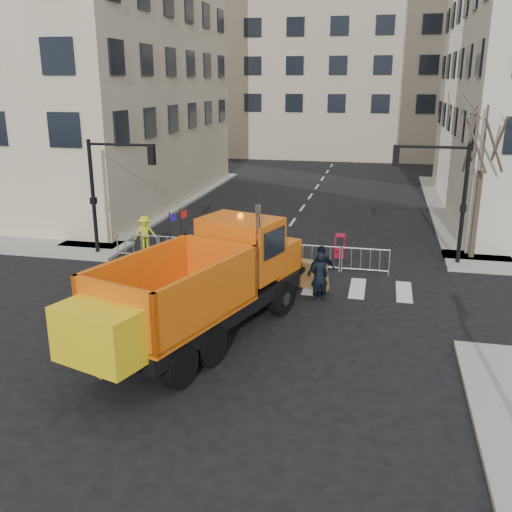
% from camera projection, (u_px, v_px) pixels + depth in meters
% --- Properties ---
extents(ground, '(120.00, 120.00, 0.00)m').
position_uv_depth(ground, '(214.00, 336.00, 18.42)').
color(ground, black).
rests_on(ground, ground).
extents(sidewalk_back, '(64.00, 5.00, 0.15)m').
position_uv_depth(sidewalk_back, '(267.00, 258.00, 26.33)').
color(sidewalk_back, gray).
rests_on(sidewalk_back, ground).
extents(building_left, '(24.00, 22.00, 26.00)m').
position_uv_depth(building_left, '(5.00, 0.00, 37.46)').
color(building_left, '#BFB192').
rests_on(building_left, ground).
extents(building_far, '(30.00, 18.00, 24.00)m').
position_uv_depth(building_far, '(346.00, 43.00, 63.42)').
color(building_far, tan).
rests_on(building_far, ground).
extents(traffic_light_left, '(0.18, 0.18, 5.40)m').
position_uv_depth(traffic_light_left, '(93.00, 199.00, 26.30)').
color(traffic_light_left, black).
rests_on(traffic_light_left, ground).
extents(traffic_light_right, '(0.18, 0.18, 5.40)m').
position_uv_depth(traffic_light_right, '(463.00, 206.00, 24.71)').
color(traffic_light_right, black).
rests_on(traffic_light_right, ground).
extents(crowd_barriers, '(12.60, 0.60, 1.10)m').
position_uv_depth(crowd_barriers, '(246.00, 252.00, 25.51)').
color(crowd_barriers, '#9EA0A5').
rests_on(crowd_barriers, ground).
extents(street_tree, '(3.00, 3.00, 7.50)m').
position_uv_depth(street_tree, '(480.00, 179.00, 25.19)').
color(street_tree, '#382B21').
rests_on(street_tree, ground).
extents(plow_truck, '(6.08, 11.26, 4.23)m').
position_uv_depth(plow_truck, '(200.00, 285.00, 17.55)').
color(plow_truck, black).
rests_on(plow_truck, ground).
extents(cop_a, '(0.81, 0.71, 1.87)m').
position_uv_depth(cop_a, '(319.00, 276.00, 21.20)').
color(cop_a, black).
rests_on(cop_a, ground).
extents(cop_b, '(0.83, 0.67, 1.63)m').
position_uv_depth(cop_b, '(261.00, 255.00, 24.28)').
color(cop_b, black).
rests_on(cop_b, ground).
extents(cop_c, '(1.22, 1.13, 2.01)m').
position_uv_depth(cop_c, '(321.00, 271.00, 21.54)').
color(cop_c, black).
rests_on(cop_c, ground).
extents(worker, '(1.23, 1.10, 1.65)m').
position_uv_depth(worker, '(145.00, 233.00, 27.11)').
color(worker, '#D2DD1A').
rests_on(worker, sidewalk_back).
extents(newspaper_box, '(0.48, 0.43, 1.10)m').
position_uv_depth(newspaper_box, '(340.00, 246.00, 25.94)').
color(newspaper_box, maroon).
rests_on(newspaper_box, sidewalk_back).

